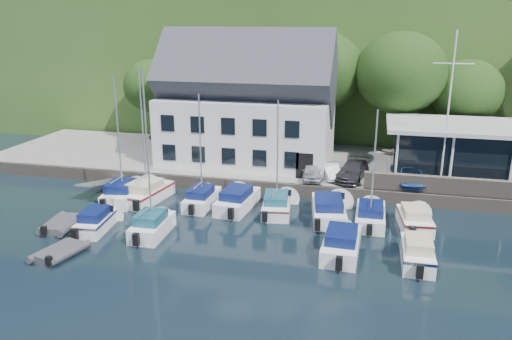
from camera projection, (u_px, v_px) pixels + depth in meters
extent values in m
plane|color=black|center=(298.00, 268.00, 26.49)|extent=(180.00, 180.00, 0.00)
cube|color=gray|center=(330.00, 168.00, 42.63)|extent=(60.00, 13.00, 1.00)
cube|color=#665C51|center=(321.00, 193.00, 36.59)|extent=(60.00, 0.30, 1.00)
cube|color=#325720|center=(358.00, 49.00, 81.87)|extent=(160.00, 75.00, 16.00)
cube|color=#665C51|center=(499.00, 189.00, 33.96)|extent=(18.00, 0.50, 1.20)
imported|color=#ACADB1|center=(312.00, 171.00, 37.99)|extent=(1.94, 3.73, 1.21)
imported|color=silver|center=(331.00, 171.00, 38.28)|extent=(2.21, 3.56, 1.11)
imported|color=#2A292E|center=(352.00, 171.00, 37.91)|extent=(2.73, 4.78, 1.30)
imported|color=navy|center=(409.00, 174.00, 36.86)|extent=(2.18, 4.32, 1.41)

